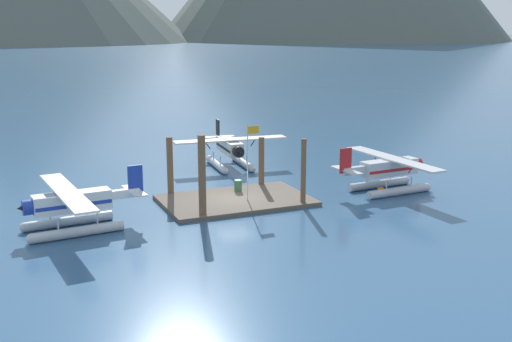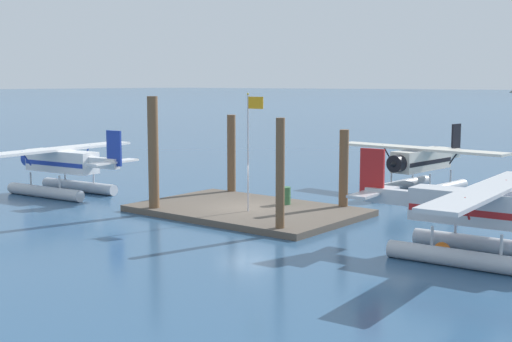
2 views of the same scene
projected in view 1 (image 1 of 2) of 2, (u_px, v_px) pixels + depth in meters
ground_plane at (236, 202)px, 46.77m from camera, size 1200.00×1200.00×0.00m
dock_platform at (236, 200)px, 46.74m from camera, size 10.74×6.91×0.30m
piling_near_left at (202, 177)px, 42.18m from camera, size 0.51×0.51×5.74m
piling_near_right at (303, 173)px, 45.24m from camera, size 0.38×0.38×4.94m
piling_far_left at (170, 167)px, 47.81m from camera, size 0.48×0.48×4.60m
piling_far_right at (261, 163)px, 50.55m from camera, size 0.46×0.46×4.10m
flagpole at (249, 153)px, 45.55m from camera, size 0.95×0.10×5.61m
fuel_drum at (238, 186)px, 48.62m from camera, size 0.62×0.62×0.88m
mooring_buoy at (381, 191)px, 48.82m from camera, size 0.63×0.63×0.63m
seaplane_cream_bow_right at (230, 150)px, 57.97m from camera, size 10.48×7.97×3.84m
seaplane_silver_stbd_aft at (389, 172)px, 49.45m from camera, size 7.97×10.47×3.84m
seaplane_white_port_aft at (72, 207)px, 39.88m from camera, size 7.96×10.48×3.84m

